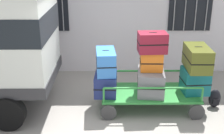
% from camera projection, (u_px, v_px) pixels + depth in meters
% --- Properties ---
extents(ground_plane, '(40.00, 40.00, 0.00)m').
position_uv_depth(ground_plane, '(112.00, 114.00, 6.66)').
color(ground_plane, gray).
extents(luggage_cart, '(2.21, 1.16, 0.39)m').
position_uv_depth(luggage_cart, '(150.00, 94.00, 6.85)').
color(luggage_cart, '#2D8438').
rests_on(luggage_cart, ground).
extents(cart_railing, '(2.10, 1.02, 0.34)m').
position_uv_depth(cart_railing, '(150.00, 80.00, 6.73)').
color(cart_railing, '#2D8438').
rests_on(cart_railing, luggage_cart).
extents(suitcase_left_bottom, '(0.52, 0.79, 0.47)m').
position_uv_depth(suitcase_left_bottom, '(106.00, 83.00, 6.72)').
color(suitcase_left_bottom, navy).
rests_on(suitcase_left_bottom, luggage_cart).
extents(suitcase_left_middle, '(0.46, 0.80, 0.51)m').
position_uv_depth(suitcase_left_middle, '(106.00, 62.00, 6.58)').
color(suitcase_left_middle, '#3372C6').
rests_on(suitcase_left_middle, suitcase_left_bottom).
extents(suitcase_midleft_bottom, '(0.65, 0.86, 0.53)m').
position_uv_depth(suitcase_midleft_bottom, '(151.00, 82.00, 6.71)').
color(suitcase_midleft_bottom, slate).
rests_on(suitcase_midleft_bottom, luggage_cart).
extents(suitcase_midleft_middle, '(0.49, 0.40, 0.42)m').
position_uv_depth(suitcase_midleft_middle, '(151.00, 61.00, 6.58)').
color(suitcase_midleft_middle, orange).
rests_on(suitcase_midleft_middle, suitcase_midleft_bottom).
extents(suitcase_midleft_top, '(0.63, 0.46, 0.43)m').
position_uv_depth(suitcase_midleft_top, '(152.00, 42.00, 6.40)').
color(suitcase_midleft_top, maroon).
rests_on(suitcase_midleft_top, suitcase_midleft_middle).
extents(suitcase_center_bottom, '(0.60, 0.58, 0.56)m').
position_uv_depth(suitcase_center_bottom, '(195.00, 81.00, 6.72)').
color(suitcase_center_bottom, '#0F5960').
rests_on(suitcase_center_bottom, luggage_cart).
extents(suitcase_center_middle, '(0.49, 0.88, 0.50)m').
position_uv_depth(suitcase_center_middle, '(197.00, 58.00, 6.54)').
color(suitcase_center_middle, '#4C5119').
rests_on(suitcase_center_middle, suitcase_center_bottom).
extents(backpack, '(0.27, 0.22, 0.44)m').
position_uv_depth(backpack, '(215.00, 98.00, 6.90)').
color(backpack, black).
rests_on(backpack, ground).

